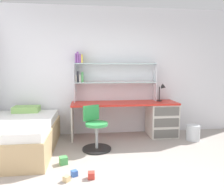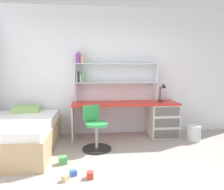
{
  "view_description": "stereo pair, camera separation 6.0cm",
  "coord_description": "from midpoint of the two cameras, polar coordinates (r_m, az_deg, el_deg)",
  "views": [
    {
      "loc": [
        -0.66,
        -2.43,
        1.45
      ],
      "look_at": [
        -0.2,
        1.34,
        0.99
      ],
      "focal_mm": 34.68,
      "sensor_mm": 36.0,
      "label": 1
    },
    {
      "loc": [
        -0.6,
        -2.44,
        1.45
      ],
      "look_at": [
        -0.2,
        1.34,
        0.99
      ],
      "focal_mm": 34.68,
      "sensor_mm": 36.0,
      "label": 2
    }
  ],
  "objects": [
    {
      "name": "ground_plane",
      "position": [
        2.91,
        7.16,
        -23.32
      ],
      "size": [
        6.04,
        5.69,
        0.02
      ],
      "primitive_type": "cube",
      "color": "#9E938C"
    },
    {
      "name": "room_shell",
      "position": [
        3.71,
        -16.38,
        5.7
      ],
      "size": [
        6.04,
        5.69,
        2.78
      ],
      "color": "silver",
      "rests_on": "ground_plane"
    },
    {
      "name": "desk",
      "position": [
        4.77,
        10.17,
        -5.66
      ],
      "size": [
        2.22,
        0.61,
        0.75
      ],
      "color": "red",
      "rests_on": "ground_plane"
    },
    {
      "name": "bookshelf_hutch",
      "position": [
        4.65,
        -1.98,
        5.69
      ],
      "size": [
        1.78,
        0.22,
        1.05
      ],
      "color": "silver",
      "rests_on": "desk"
    },
    {
      "name": "desk_lamp",
      "position": [
        4.8,
        12.88,
        1.39
      ],
      "size": [
        0.2,
        0.16,
        0.38
      ],
      "color": "black",
      "rests_on": "desk"
    },
    {
      "name": "swivel_chair",
      "position": [
        3.96,
        -4.75,
        -9.82
      ],
      "size": [
        0.52,
        0.52,
        0.79
      ],
      "color": "black",
      "rests_on": "ground_plane"
    },
    {
      "name": "bed_platform",
      "position": [
        4.21,
        -24.09,
        -9.72
      ],
      "size": [
        1.26,
        1.83,
        0.7
      ],
      "color": "tan",
      "rests_on": "ground_plane"
    },
    {
      "name": "waste_bin",
      "position": [
        4.75,
        20.25,
        -9.32
      ],
      "size": [
        0.27,
        0.27,
        0.31
      ],
      "primitive_type": "cylinder",
      "color": "silver",
      "rests_on": "ground_plane"
    },
    {
      "name": "toy_block_natural_0",
      "position": [
        3.07,
        -12.49,
        -20.74
      ],
      "size": [
        0.1,
        0.1,
        0.07
      ],
      "primitive_type": "cube",
      "rotation": [
        0.0,
        0.0,
        0.9
      ],
      "color": "tan",
      "rests_on": "ground_plane"
    },
    {
      "name": "toy_block_blue_1",
      "position": [
        3.17,
        -10.47,
        -19.63
      ],
      "size": [
        0.11,
        0.11,
        0.08
      ],
      "primitive_type": "cube",
      "rotation": [
        0.0,
        0.0,
        0.47
      ],
      "color": "#3860B7",
      "rests_on": "ground_plane"
    },
    {
      "name": "toy_block_red_2",
      "position": [
        3.08,
        -6.06,
        -20.3
      ],
      "size": [
        0.09,
        0.09,
        0.09
      ],
      "primitive_type": "cube",
      "rotation": [
        0.0,
        0.0,
        1.54
      ],
      "color": "red",
      "rests_on": "ground_plane"
    },
    {
      "name": "toy_block_green_3",
      "position": [
        3.54,
        -13.17,
        -16.46
      ],
      "size": [
        0.14,
        0.14,
        0.11
      ],
      "primitive_type": "cube",
      "rotation": [
        0.0,
        0.0,
        1.88
      ],
      "color": "#479E51",
      "rests_on": "ground_plane"
    }
  ]
}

